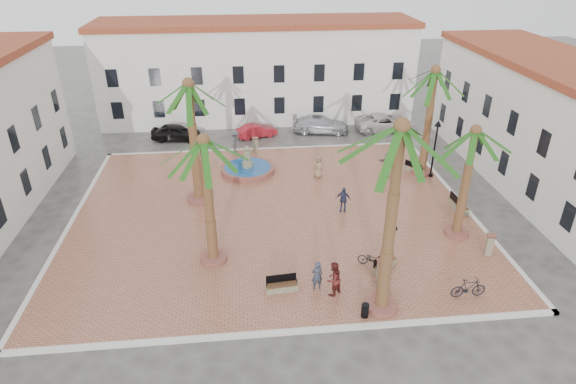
% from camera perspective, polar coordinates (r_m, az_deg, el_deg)
% --- Properties ---
extents(ground, '(120.00, 120.00, 0.00)m').
position_cam_1_polar(ground, '(32.09, -1.78, -2.61)').
color(ground, '#56544F').
rests_on(ground, ground).
extents(plaza, '(26.00, 22.00, 0.15)m').
position_cam_1_polar(plaza, '(32.05, -1.78, -2.50)').
color(plaza, '#AD664C').
rests_on(plaza, ground).
extents(kerb_n, '(26.30, 0.30, 0.16)m').
position_cam_1_polar(kerb_n, '(41.90, -2.91, 5.10)').
color(kerb_n, silver).
rests_on(kerb_n, ground).
extents(kerb_s, '(26.30, 0.30, 0.16)m').
position_cam_1_polar(kerb_s, '(23.26, 0.34, -16.24)').
color(kerb_s, silver).
rests_on(kerb_s, ground).
extents(kerb_e, '(0.30, 22.30, 0.16)m').
position_cam_1_polar(kerb_e, '(35.27, 19.79, -1.25)').
color(kerb_e, silver).
rests_on(kerb_e, ground).
extents(kerb_w, '(0.30, 22.30, 0.16)m').
position_cam_1_polar(kerb_w, '(33.89, -24.31, -3.41)').
color(kerb_w, silver).
rests_on(kerb_w, ground).
extents(building_north, '(30.40, 7.40, 9.50)m').
position_cam_1_polar(building_north, '(49.00, -3.67, 14.23)').
color(building_north, white).
rests_on(building_north, ground).
extents(building_east, '(7.40, 26.40, 9.00)m').
position_cam_1_polar(building_east, '(38.62, 29.16, 6.57)').
color(building_east, white).
rests_on(building_east, ground).
extents(fountain, '(4.14, 4.14, 2.14)m').
position_cam_1_polar(fountain, '(37.56, -4.80, 2.84)').
color(fountain, '#9C5548').
rests_on(fountain, plaza).
extents(palm_nw, '(5.56, 5.56, 8.55)m').
position_cam_1_polar(palm_nw, '(31.33, -11.59, 10.84)').
color(palm_nw, '#9C5548').
rests_on(palm_nw, plaza).
extents(palm_sw, '(5.01, 5.01, 7.59)m').
position_cam_1_polar(palm_sw, '(24.70, -9.86, 4.29)').
color(palm_sw, '#9C5548').
rests_on(palm_sw, plaza).
extents(palm_s, '(5.29, 5.29, 9.79)m').
position_cam_1_polar(palm_s, '(20.38, 13.06, 5.08)').
color(palm_s, '#9C5548').
rests_on(palm_s, plaza).
extents(palm_e, '(4.84, 4.84, 7.07)m').
position_cam_1_polar(palm_e, '(28.95, 21.11, 5.36)').
color(palm_e, '#9C5548').
rests_on(palm_e, plaza).
extents(palm_ne, '(5.17, 5.17, 8.31)m').
position_cam_1_polar(palm_ne, '(36.43, 16.93, 12.32)').
color(palm_ne, '#9C5548').
rests_on(palm_ne, plaza).
extents(bench_s, '(1.71, 0.66, 0.88)m').
position_cam_1_polar(bench_s, '(25.21, -0.75, -11.15)').
color(bench_s, gray).
rests_on(bench_s, plaza).
extents(bench_se, '(1.62, 1.54, 0.91)m').
position_cam_1_polar(bench_se, '(27.19, 11.34, -8.46)').
color(bench_se, gray).
rests_on(bench_se, plaza).
extents(bench_e, '(0.68, 1.91, 0.99)m').
position_cam_1_polar(bench_e, '(34.14, 19.54, -1.53)').
color(bench_e, gray).
rests_on(bench_e, plaza).
extents(bench_ne, '(1.30, 1.60, 0.84)m').
position_cam_1_polar(bench_ne, '(38.71, 14.71, 2.68)').
color(bench_ne, gray).
rests_on(bench_ne, plaza).
extents(lamppost_s, '(0.47, 0.47, 4.36)m').
position_cam_1_polar(lamppost_s, '(23.93, 12.07, -6.22)').
color(lamppost_s, black).
rests_on(lamppost_s, plaza).
extents(lamppost_e, '(0.49, 0.49, 4.48)m').
position_cam_1_polar(lamppost_e, '(37.24, 17.13, 6.03)').
color(lamppost_e, black).
rests_on(lamppost_e, plaza).
extents(bollard_se, '(0.54, 0.54, 1.45)m').
position_cam_1_polar(bollard_se, '(25.84, 11.01, -9.23)').
color(bollard_se, gray).
rests_on(bollard_se, plaza).
extents(bollard_n, '(0.53, 0.53, 1.28)m').
position_cam_1_polar(bollard_n, '(40.97, -3.88, 5.63)').
color(bollard_n, gray).
rests_on(bollard_n, plaza).
extents(bollard_e, '(0.57, 0.57, 1.31)m').
position_cam_1_polar(bollard_e, '(29.86, 22.78, -5.73)').
color(bollard_e, gray).
rests_on(bollard_e, plaza).
extents(litter_bin, '(0.37, 0.37, 0.72)m').
position_cam_1_polar(litter_bin, '(23.96, 9.11, -13.69)').
color(litter_bin, black).
rests_on(litter_bin, plaza).
extents(cyclist_a, '(0.68, 0.51, 1.69)m').
position_cam_1_polar(cyclist_a, '(25.01, 3.45, -9.84)').
color(cyclist_a, '#323A4B').
rests_on(cyclist_a, plaza).
extents(bicycle_a, '(1.79, 1.32, 0.90)m').
position_cam_1_polar(bicycle_a, '(27.18, 10.03, -7.84)').
color(bicycle_a, black).
rests_on(bicycle_a, plaza).
extents(cyclist_b, '(1.18, 1.15, 1.91)m').
position_cam_1_polar(cyclist_b, '(24.67, 5.40, -10.20)').
color(cyclist_b, '#581B1A').
rests_on(cyclist_b, plaza).
extents(bicycle_b, '(1.84, 0.54, 1.10)m').
position_cam_1_polar(bicycle_b, '(26.27, 20.61, -10.60)').
color(bicycle_b, black).
rests_on(bicycle_b, plaza).
extents(pedestrian_fountain_a, '(0.88, 0.60, 1.76)m').
position_cam_1_polar(pedestrian_fountain_a, '(36.34, 3.65, 3.01)').
color(pedestrian_fountain_a, '#917558').
rests_on(pedestrian_fountain_a, plaza).
extents(pedestrian_fountain_b, '(1.09, 0.72, 1.73)m').
position_cam_1_polar(pedestrian_fountain_b, '(31.92, 6.55, -0.88)').
color(pedestrian_fountain_b, '#2B3151').
rests_on(pedestrian_fountain_b, plaza).
extents(pedestrian_north, '(1.14, 1.42, 1.92)m').
position_cam_1_polar(pedestrian_north, '(40.91, -6.26, 5.95)').
color(pedestrian_north, '#515155').
rests_on(pedestrian_north, plaza).
extents(pedestrian_east, '(0.91, 1.85, 1.91)m').
position_cam_1_polar(pedestrian_east, '(37.16, 11.61, 3.18)').
color(pedestrian_east, '#675A52').
rests_on(pedestrian_east, plaza).
extents(car_black, '(4.57, 2.30, 1.49)m').
position_cam_1_polar(car_black, '(44.92, -13.12, 6.91)').
color(car_black, black).
rests_on(car_black, ground).
extents(car_red, '(3.95, 2.39, 1.23)m').
position_cam_1_polar(car_red, '(44.62, -3.74, 7.27)').
color(car_red, '#B31D29').
rests_on(car_red, ground).
extents(car_silver, '(5.49, 2.87, 1.52)m').
position_cam_1_polar(car_silver, '(45.72, 3.89, 7.97)').
color(car_silver, '#B1B1BA').
rests_on(car_silver, ground).
extents(car_white, '(5.61, 2.78, 1.53)m').
position_cam_1_polar(car_white, '(47.06, 11.40, 8.07)').
color(car_white, silver).
rests_on(car_white, ground).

